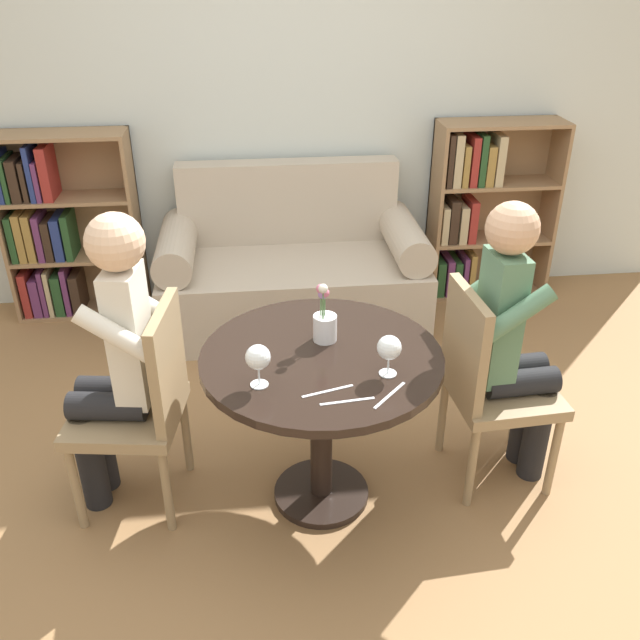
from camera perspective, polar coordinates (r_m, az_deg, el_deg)
ground_plane at (r=2.98m, az=0.11°, el=-14.51°), size 16.00×16.00×0.00m
back_wall at (r=4.23m, az=-3.09°, el=19.37°), size 5.20×0.05×2.70m
round_table at (r=2.63m, az=0.12°, el=-5.55°), size 0.92×0.92×0.71m
couch at (r=4.13m, az=-2.34°, el=4.04°), size 1.56×0.80×0.92m
bookshelf_left at (r=4.44m, az=-21.19°, el=6.98°), size 0.78×0.28×1.13m
bookshelf_right at (r=4.51m, az=13.08°, el=9.15°), size 0.78×0.28×1.13m
chair_left at (r=2.75m, az=-14.71°, el=-6.61°), size 0.48×0.48×0.90m
chair_right at (r=2.87m, az=13.95°, el=-4.89°), size 0.45×0.45×0.90m
person_left at (r=2.69m, az=-16.94°, el=-3.18°), size 0.45×0.38×1.26m
person_right at (r=2.82m, az=15.98°, el=-1.77°), size 0.43×0.36×1.25m
wine_glass_left at (r=2.33m, az=-5.24°, el=-3.24°), size 0.09×0.09×0.16m
wine_glass_right at (r=2.39m, az=5.85°, el=-2.42°), size 0.09×0.09×0.15m
flower_vase at (r=2.60m, az=0.39°, el=-0.13°), size 0.09×0.09×0.25m
knife_left_setting at (r=2.34m, az=5.89°, el=-6.32°), size 0.14×0.15×0.00m
fork_left_setting at (r=2.35m, az=0.66°, el=-6.01°), size 0.19×0.06×0.00m
knife_right_setting at (r=2.30m, az=2.31°, el=-6.85°), size 0.19×0.03×0.00m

